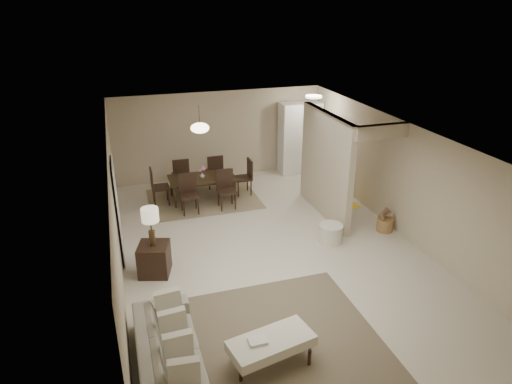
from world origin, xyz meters
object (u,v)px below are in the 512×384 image
object	(u,v)px
side_table	(154,259)
round_pouf	(331,233)
pantry_cabinet	(300,138)
dining_table	(203,189)
ottoman_bench	(271,344)
sofa	(170,352)
wicker_basket	(385,224)

from	to	relation	value
side_table	round_pouf	xyz separation A→B (m)	(3.75, 0.10, -0.11)
pantry_cabinet	round_pouf	xyz separation A→B (m)	(-1.00, -4.25, -0.85)
pantry_cabinet	dining_table	xyz separation A→B (m)	(-3.18, -1.18, -0.75)
pantry_cabinet	dining_table	size ratio (longest dim) A/B	1.24
ottoman_bench	side_table	bearing A→B (deg)	103.69
ottoman_bench	dining_table	distance (m)	6.05
sofa	pantry_cabinet	bearing A→B (deg)	-34.81
sofa	round_pouf	world-z (taller)	sofa
sofa	wicker_basket	world-z (taller)	sofa
dining_table	pantry_cabinet	bearing A→B (deg)	20.64
side_table	sofa	bearing A→B (deg)	-91.11
pantry_cabinet	round_pouf	bearing A→B (deg)	-103.28
wicker_basket	round_pouf	bearing A→B (deg)	-175.92
ottoman_bench	dining_table	bearing A→B (deg)	76.53
sofa	side_table	world-z (taller)	sofa
pantry_cabinet	sofa	distance (m)	8.46
round_pouf	wicker_basket	size ratio (longest dim) A/B	1.43
round_pouf	wicker_basket	bearing A→B (deg)	4.08
round_pouf	side_table	bearing A→B (deg)	-178.46
pantry_cabinet	ottoman_bench	size ratio (longest dim) A/B	1.60
round_pouf	ottoman_bench	bearing A→B (deg)	-128.75
side_table	round_pouf	bearing A→B (deg)	1.54
sofa	ottoman_bench	bearing A→B (deg)	-102.20
ottoman_bench	round_pouf	world-z (taller)	ottoman_bench
dining_table	side_table	bearing A→B (deg)	-116.12
sofa	dining_table	bearing A→B (deg)	-15.84
ottoman_bench	sofa	bearing A→B (deg)	156.50
wicker_basket	dining_table	distance (m)	4.65
ottoman_bench	dining_table	world-z (taller)	dining_table
sofa	wicker_basket	size ratio (longest dim) A/B	6.17
pantry_cabinet	side_table	world-z (taller)	pantry_cabinet
sofa	ottoman_bench	xyz separation A→B (m)	(1.40, -0.30, 0.03)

